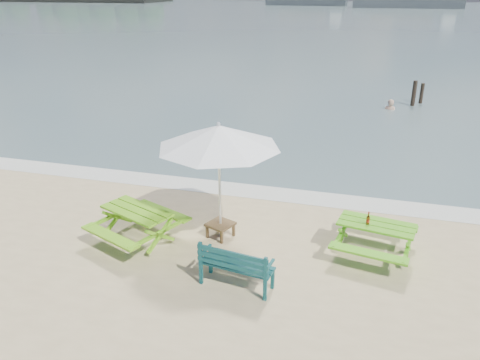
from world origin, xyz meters
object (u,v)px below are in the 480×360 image
(patio_umbrella, at_px, (219,136))
(picnic_table_left, at_px, (138,226))
(picnic_table_right, at_px, (375,240))
(swimmer, at_px, (389,116))
(beer_bottle, at_px, (368,220))
(side_table, at_px, (220,230))
(park_bench, at_px, (237,274))

(patio_umbrella, bearing_deg, picnic_table_left, -159.03)
(picnic_table_right, xyz_separation_m, swimmer, (0.59, 13.10, -0.69))
(swimmer, bearing_deg, picnic_table_right, -92.60)
(picnic_table_right, bearing_deg, beer_bottle, -158.20)
(side_table, height_order, beer_bottle, beer_bottle)
(picnic_table_right, relative_size, beer_bottle, 7.14)
(side_table, distance_m, swimmer, 13.82)
(picnic_table_left, distance_m, swimmer, 15.00)
(picnic_table_right, height_order, side_table, picnic_table_right)
(beer_bottle, xyz_separation_m, swimmer, (0.78, 13.17, -1.17))
(park_bench, bearing_deg, patio_umbrella, 116.91)
(park_bench, bearing_deg, beer_bottle, 37.50)
(patio_umbrella, distance_m, beer_bottle, 3.52)
(beer_bottle, relative_size, swimmer, 0.17)
(picnic_table_right, height_order, patio_umbrella, patio_umbrella)
(side_table, xyz_separation_m, swimmer, (3.93, 13.24, -0.52))
(park_bench, xyz_separation_m, beer_bottle, (2.30, 1.76, 0.56))
(park_bench, relative_size, beer_bottle, 5.29)
(picnic_table_right, bearing_deg, swimmer, 87.40)
(picnic_table_left, relative_size, park_bench, 1.56)
(swimmer, bearing_deg, beer_bottle, -93.38)
(picnic_table_right, distance_m, beer_bottle, 0.51)
(picnic_table_left, xyz_separation_m, beer_bottle, (4.85, 0.72, 0.46))
(patio_umbrella, bearing_deg, picnic_table_right, 2.43)
(picnic_table_right, height_order, swimmer, picnic_table_right)
(picnic_table_right, xyz_separation_m, patio_umbrella, (-3.34, -0.14, 2.02))
(side_table, bearing_deg, beer_bottle, 1.24)
(park_bench, bearing_deg, side_table, 116.91)
(picnic_table_left, relative_size, side_table, 3.28)
(picnic_table_left, height_order, beer_bottle, beer_bottle)
(picnic_table_left, height_order, park_bench, park_bench)
(picnic_table_right, distance_m, side_table, 3.35)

